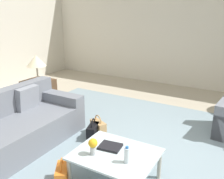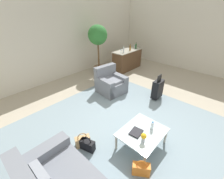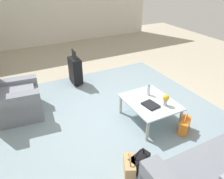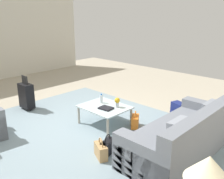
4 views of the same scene
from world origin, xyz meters
name	(u,v)px [view 4 (image 4 of 4)]	position (x,y,z in m)	size (l,w,h in m)	color
ground_plane	(75,126)	(0.00, 0.00, 0.00)	(12.00, 12.00, 0.00)	#A89E89
area_rug	(86,139)	(-0.60, 0.20, 0.00)	(5.20, 4.40, 0.01)	gray
couch	(185,138)	(-2.20, -0.60, 0.30)	(0.98, 2.29, 0.85)	slate
coffee_table	(105,108)	(-0.40, -0.50, 0.36)	(0.97, 0.79, 0.41)	silver
water_bottle	(101,99)	(-0.20, -0.60, 0.51)	(0.06, 0.06, 0.20)	silver
coffee_table_book	(106,108)	(-0.52, -0.42, 0.43)	(0.27, 0.22, 0.03)	black
flower_vase	(117,101)	(-0.62, -0.65, 0.54)	(0.11, 0.11, 0.21)	#B2B7BC
table_lamp	(209,169)	(-3.20, 1.00, 0.99)	(0.42, 0.42, 0.56)	#ADA899
suitcase_black	(26,96)	(1.60, 0.20, 0.36)	(0.40, 0.22, 0.85)	black
handbag_black	(108,147)	(-1.26, 0.29, 0.13)	(0.23, 0.35, 0.36)	black
handbag_orange	(135,121)	(-0.94, -0.85, 0.13)	(0.30, 0.34, 0.36)	orange
handbag_tan	(101,151)	(-1.27, 0.45, 0.13)	(0.35, 0.26, 0.36)	tan
backpack_navy	(178,112)	(-1.40, -1.79, 0.19)	(0.34, 0.31, 0.40)	navy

